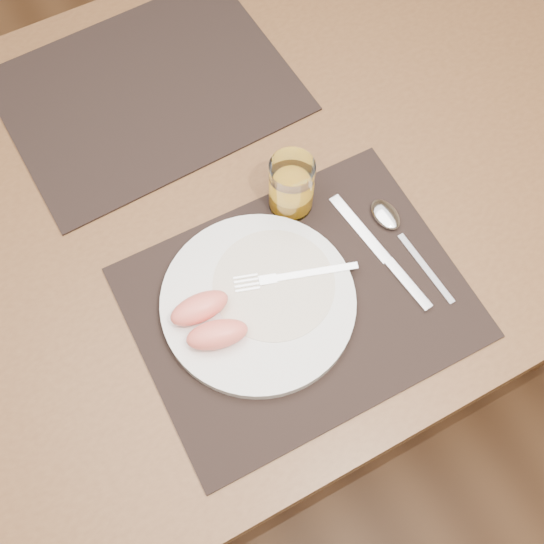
{
  "coord_description": "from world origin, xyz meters",
  "views": [
    {
      "loc": [
        -0.19,
        -0.52,
        1.63
      ],
      "look_at": [
        -0.0,
        -0.17,
        0.77
      ],
      "focal_mm": 45.0,
      "sensor_mm": 36.0,
      "label": 1
    }
  ],
  "objects_px": {
    "placemat_near": "(299,302)",
    "juice_glass": "(291,188)",
    "plate": "(258,302)",
    "spoon": "(391,222)",
    "placemat_far": "(148,91)",
    "fork": "(285,277)",
    "knife": "(388,261)",
    "table": "(225,215)"
  },
  "relations": [
    {
      "from": "placemat_near",
      "to": "juice_glass",
      "type": "height_order",
      "value": "juice_glass"
    },
    {
      "from": "placemat_near",
      "to": "plate",
      "type": "distance_m",
      "value": 0.06
    },
    {
      "from": "spoon",
      "to": "placemat_far",
      "type": "bearing_deg",
      "value": 118.35
    },
    {
      "from": "placemat_far",
      "to": "fork",
      "type": "relative_size",
      "value": 2.63
    },
    {
      "from": "fork",
      "to": "juice_glass",
      "type": "height_order",
      "value": "juice_glass"
    },
    {
      "from": "placemat_near",
      "to": "plate",
      "type": "relative_size",
      "value": 1.67
    },
    {
      "from": "fork",
      "to": "placemat_near",
      "type": "bearing_deg",
      "value": -85.09
    },
    {
      "from": "juice_glass",
      "to": "spoon",
      "type": "bearing_deg",
      "value": -41.87
    },
    {
      "from": "fork",
      "to": "juice_glass",
      "type": "distance_m",
      "value": 0.13
    },
    {
      "from": "plate",
      "to": "knife",
      "type": "height_order",
      "value": "plate"
    },
    {
      "from": "placemat_near",
      "to": "plate",
      "type": "height_order",
      "value": "plate"
    },
    {
      "from": "spoon",
      "to": "juice_glass",
      "type": "xyz_separation_m",
      "value": [
        -0.11,
        0.1,
        0.04
      ]
    },
    {
      "from": "table",
      "to": "juice_glass",
      "type": "relative_size",
      "value": 14.19
    },
    {
      "from": "plate",
      "to": "knife",
      "type": "bearing_deg",
      "value": -8.73
    },
    {
      "from": "fork",
      "to": "juice_glass",
      "type": "xyz_separation_m",
      "value": [
        0.07,
        0.11,
        0.03
      ]
    },
    {
      "from": "table",
      "to": "placemat_near",
      "type": "bearing_deg",
      "value": -87.03
    },
    {
      "from": "placemat_far",
      "to": "knife",
      "type": "height_order",
      "value": "knife"
    },
    {
      "from": "plate",
      "to": "knife",
      "type": "distance_m",
      "value": 0.2
    },
    {
      "from": "table",
      "to": "knife",
      "type": "height_order",
      "value": "knife"
    },
    {
      "from": "placemat_near",
      "to": "placemat_far",
      "type": "distance_m",
      "value": 0.44
    },
    {
      "from": "knife",
      "to": "fork",
      "type": "bearing_deg",
      "value": 164.1
    },
    {
      "from": "fork",
      "to": "spoon",
      "type": "height_order",
      "value": "fork"
    },
    {
      "from": "knife",
      "to": "juice_glass",
      "type": "relative_size",
      "value": 2.23
    },
    {
      "from": "placemat_near",
      "to": "fork",
      "type": "distance_m",
      "value": 0.04
    },
    {
      "from": "juice_glass",
      "to": "knife",
      "type": "bearing_deg",
      "value": -63.38
    },
    {
      "from": "table",
      "to": "knife",
      "type": "xyz_separation_m",
      "value": [
        0.15,
        -0.23,
        0.09
      ]
    },
    {
      "from": "plate",
      "to": "juice_glass",
      "type": "xyz_separation_m",
      "value": [
        0.12,
        0.12,
        0.04
      ]
    },
    {
      "from": "placemat_far",
      "to": "plate",
      "type": "distance_m",
      "value": 0.42
    },
    {
      "from": "table",
      "to": "spoon",
      "type": "xyz_separation_m",
      "value": [
        0.19,
        -0.18,
        0.09
      ]
    },
    {
      "from": "spoon",
      "to": "juice_glass",
      "type": "bearing_deg",
      "value": 138.13
    },
    {
      "from": "plate",
      "to": "juice_glass",
      "type": "height_order",
      "value": "juice_glass"
    },
    {
      "from": "placemat_far",
      "to": "juice_glass",
      "type": "height_order",
      "value": "juice_glass"
    },
    {
      "from": "placemat_near",
      "to": "plate",
      "type": "bearing_deg",
      "value": 155.55
    },
    {
      "from": "placemat_near",
      "to": "knife",
      "type": "bearing_deg",
      "value": -2.52
    },
    {
      "from": "table",
      "to": "spoon",
      "type": "bearing_deg",
      "value": -42.86
    },
    {
      "from": "placemat_near",
      "to": "spoon",
      "type": "height_order",
      "value": "spoon"
    },
    {
      "from": "placemat_far",
      "to": "table",
      "type": "bearing_deg",
      "value": -83.89
    },
    {
      "from": "placemat_near",
      "to": "spoon",
      "type": "distance_m",
      "value": 0.18
    },
    {
      "from": "spoon",
      "to": "table",
      "type": "bearing_deg",
      "value": 137.14
    },
    {
      "from": "placemat_near",
      "to": "spoon",
      "type": "relative_size",
      "value": 2.35
    },
    {
      "from": "table",
      "to": "juice_glass",
      "type": "height_order",
      "value": "juice_glass"
    },
    {
      "from": "table",
      "to": "fork",
      "type": "distance_m",
      "value": 0.21
    }
  ]
}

